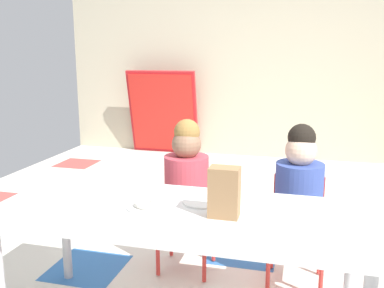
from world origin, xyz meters
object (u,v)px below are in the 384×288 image
seated_child_middle_seat (299,190)px  paper_plate_near_edge (146,207)px  craft_table (181,221)px  donut_powdered_on_plate (146,203)px  seated_child_near_camera (187,181)px  folded_activity_table (163,113)px  paper_plate_center_table (202,202)px  paper_bag_brown (224,192)px

seated_child_middle_seat → paper_plate_near_edge: seated_child_middle_seat is taller
seated_child_middle_seat → paper_plate_near_edge: bearing=-138.7°
craft_table → donut_powdered_on_plate: 0.18m
seated_child_near_camera → folded_activity_table: (-1.12, 2.87, -0.02)m
seated_child_near_camera → craft_table: bearing=-77.3°
paper_plate_near_edge → donut_powdered_on_plate: bearing=0.0°
folded_activity_table → paper_plate_center_table: folded_activity_table is taller
craft_table → seated_child_near_camera: size_ratio=1.86×
craft_table → seated_child_near_camera: seated_child_near_camera is taller
paper_plate_near_edge → paper_plate_center_table: (0.23, 0.13, 0.00)m
seated_child_near_camera → donut_powdered_on_plate: seated_child_near_camera is taller
paper_plate_near_edge → paper_plate_center_table: same height
seated_child_near_camera → paper_bag_brown: size_ratio=4.17×
seated_child_middle_seat → folded_activity_table: (-1.76, 2.87, -0.02)m
craft_table → paper_plate_near_edge: size_ratio=9.49×
paper_plate_center_table → donut_powdered_on_plate: 0.26m
paper_plate_near_edge → folded_activity_table: bearing=107.5°
folded_activity_table → donut_powdered_on_plate: 3.63m
seated_child_near_camera → paper_plate_near_edge: size_ratio=5.10×
craft_table → paper_plate_center_table: (0.07, 0.11, 0.06)m
paper_bag_brown → donut_powdered_on_plate: paper_bag_brown is taller
seated_child_near_camera → paper_bag_brown: seated_child_near_camera is taller
seated_child_near_camera → donut_powdered_on_plate: 0.59m
seated_child_middle_seat → paper_bag_brown: seated_child_middle_seat is taller
seated_child_middle_seat → paper_bag_brown: bearing=-117.1°
seated_child_near_camera → paper_bag_brown: bearing=-61.1°
folded_activity_table → paper_plate_center_table: bearing=-68.4°
paper_plate_center_table → craft_table: bearing=-123.0°
paper_plate_center_table → folded_activity_table: bearing=111.6°
seated_child_near_camera → paper_plate_center_table: (0.20, -0.46, 0.05)m
donut_powdered_on_plate → seated_child_near_camera: bearing=87.1°
folded_activity_table → craft_table: bearing=-70.1°
paper_plate_center_table → donut_powdered_on_plate: donut_powdered_on_plate is taller
folded_activity_table → paper_plate_center_table: size_ratio=6.04×
donut_powdered_on_plate → paper_plate_near_edge: bearing=0.0°
folded_activity_table → donut_powdered_on_plate: bearing=-72.5°
paper_bag_brown → seated_child_near_camera: bearing=118.9°
seated_child_near_camera → donut_powdered_on_plate: size_ratio=8.44×
seated_child_middle_seat → donut_powdered_on_plate: (-0.67, -0.59, 0.07)m
craft_table → seated_child_near_camera: 0.58m
paper_plate_center_table → donut_powdered_on_plate: size_ratio=1.66×
folded_activity_table → donut_powdered_on_plate: (1.09, -3.46, 0.09)m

